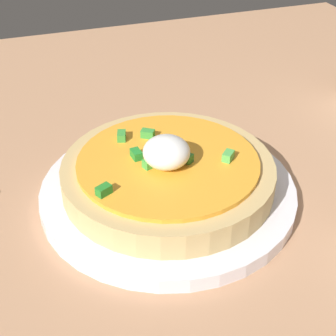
# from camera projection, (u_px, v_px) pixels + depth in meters

# --- Properties ---
(dining_table) EXTENTS (1.17, 0.82, 0.03)m
(dining_table) POSITION_uv_depth(u_px,v_px,m) (83.00, 173.00, 0.54)
(dining_table) COLOR tan
(dining_table) RESTS_ON ground
(plate) EXTENTS (0.24, 0.24, 0.01)m
(plate) POSITION_uv_depth(u_px,v_px,m) (168.00, 191.00, 0.48)
(plate) COLOR white
(plate) RESTS_ON dining_table
(pizza) EXTENTS (0.20, 0.20, 0.06)m
(pizza) POSITION_uv_depth(u_px,v_px,m) (168.00, 172.00, 0.47)
(pizza) COLOR tan
(pizza) RESTS_ON plate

